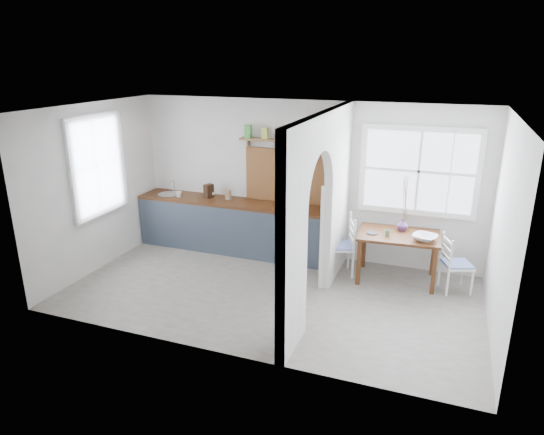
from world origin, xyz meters
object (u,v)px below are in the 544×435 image
(chair_left, at_px, (339,245))
(vase, at_px, (402,225))
(chair_right, at_px, (457,264))
(dining_table, at_px, (397,257))
(kettle, at_px, (326,205))

(chair_left, distance_m, vase, 1.01)
(chair_right, bearing_deg, dining_table, 63.83)
(vase, bearing_deg, chair_left, -163.09)
(dining_table, relative_size, kettle, 4.53)
(kettle, bearing_deg, chair_left, -39.17)
(dining_table, distance_m, kettle, 1.35)
(chair_left, bearing_deg, chair_right, 69.95)
(vase, bearing_deg, dining_table, -97.55)
(dining_table, xyz_separation_m, chair_left, (-0.88, -0.09, 0.11))
(chair_right, distance_m, kettle, 2.11)
(chair_left, distance_m, chair_right, 1.73)
(dining_table, relative_size, chair_right, 1.40)
(chair_left, bearing_deg, vase, 86.25)
(chair_left, xyz_separation_m, vase, (0.90, 0.27, 0.35))
(vase, bearing_deg, chair_right, -17.23)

